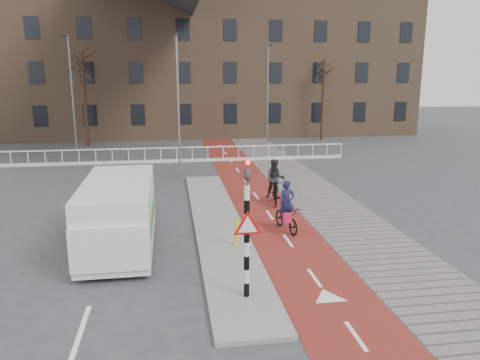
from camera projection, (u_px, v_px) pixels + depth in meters
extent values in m
plane|color=#38383A|center=(255.00, 267.00, 13.87)|extent=(120.00, 120.00, 0.00)
cube|color=maroon|center=(249.00, 186.00, 23.72)|extent=(2.50, 60.00, 0.01)
cube|color=slate|center=(302.00, 184.00, 24.13)|extent=(3.00, 60.00, 0.01)
cube|color=gray|center=(218.00, 224.00, 17.61)|extent=(1.80, 16.00, 0.12)
cylinder|color=black|center=(247.00, 242.00, 11.50)|extent=(0.14, 0.14, 2.88)
imported|color=black|center=(247.00, 169.00, 11.09)|extent=(0.13, 0.16, 0.80)
cylinder|color=#FF0C05|center=(248.00, 163.00, 10.91)|extent=(0.11, 0.02, 0.11)
cylinder|color=yellow|center=(236.00, 232.00, 15.20)|extent=(0.12, 0.12, 0.88)
imported|color=black|center=(286.00, 218.00, 16.96)|extent=(0.95, 1.85, 0.92)
imported|color=#191B43|center=(287.00, 203.00, 16.83)|extent=(0.65, 0.50, 1.61)
cube|color=#CC1C43|center=(287.00, 218.00, 16.39)|extent=(0.32, 0.24, 0.35)
imported|color=black|center=(275.00, 191.00, 20.40)|extent=(0.80, 1.90, 1.11)
imported|color=black|center=(275.00, 179.00, 20.27)|extent=(0.94, 0.78, 1.73)
cube|color=silver|center=(119.00, 213.00, 15.04)|extent=(2.13, 5.28, 2.11)
cube|color=green|center=(85.00, 218.00, 14.91)|extent=(0.03, 3.37, 0.55)
cube|color=green|center=(152.00, 215.00, 15.22)|extent=(0.03, 3.37, 0.55)
cube|color=black|center=(109.00, 224.00, 12.75)|extent=(1.90, 0.06, 0.90)
cylinder|color=black|center=(82.00, 261.00, 13.38)|extent=(0.27, 0.74, 0.74)
cylinder|color=black|center=(146.00, 257.00, 13.64)|extent=(0.27, 0.74, 0.74)
cylinder|color=black|center=(99.00, 222.00, 16.82)|extent=(0.27, 0.74, 0.74)
cylinder|color=black|center=(150.00, 220.00, 17.09)|extent=(0.27, 0.74, 0.74)
cube|color=silver|center=(128.00, 149.00, 29.31)|extent=(28.00, 0.08, 0.08)
cube|color=silver|center=(129.00, 162.00, 29.50)|extent=(28.00, 0.10, 0.20)
cube|color=#7F6047|center=(161.00, 68.00, 42.91)|extent=(46.00, 10.00, 12.00)
cylinder|color=black|center=(85.00, 100.00, 35.63)|extent=(0.30, 0.30, 7.15)
cylinder|color=black|center=(323.00, 100.00, 39.34)|extent=(0.27, 0.27, 6.70)
cylinder|color=slate|center=(178.00, 108.00, 24.92)|extent=(0.12, 0.12, 7.59)
cylinder|color=slate|center=(73.00, 96.00, 31.83)|extent=(0.12, 0.12, 8.04)
cylinder|color=slate|center=(268.00, 95.00, 36.38)|extent=(0.12, 0.12, 7.73)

